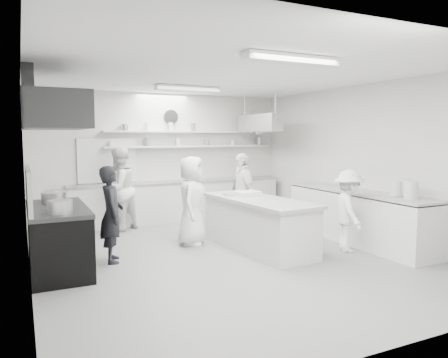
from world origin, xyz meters
name	(u,v)px	position (x,y,z in m)	size (l,w,h in m)	color
floor	(227,256)	(0.00, 0.00, -0.01)	(6.00, 7.00, 0.02)	gray
ceiling	(227,73)	(0.00, 0.00, 3.01)	(6.00, 7.00, 0.02)	white
wall_back	(163,157)	(0.00, 3.50, 1.50)	(6.00, 0.04, 3.00)	silver
wall_front	(396,192)	(0.00, -3.50, 1.50)	(6.00, 0.04, 3.00)	silver
wall_left	(26,174)	(-3.00, 0.00, 1.50)	(0.04, 7.00, 3.00)	silver
wall_right	(365,162)	(3.00, 0.00, 1.50)	(0.04, 7.00, 3.00)	silver
stove	(58,241)	(-2.60, 0.40, 0.45)	(0.80, 1.80, 0.90)	black
exhaust_hood	(53,112)	(-2.60, 0.40, 2.35)	(0.85, 2.00, 0.50)	#2B2B2E
back_counter	(179,201)	(0.30, 3.20, 0.46)	(5.00, 0.60, 0.92)	silver
shelf_lower	(192,146)	(0.70, 3.37, 1.75)	(4.20, 0.26, 0.04)	silver
shelf_upper	(192,132)	(0.70, 3.37, 2.10)	(4.20, 0.26, 0.04)	silver
pass_through_window	(107,161)	(-1.30, 3.48, 1.45)	(1.30, 0.04, 1.00)	black
wall_clock	(171,117)	(0.20, 3.46, 2.45)	(0.32, 0.32, 0.05)	silver
right_counter	(357,217)	(2.65, -0.20, 0.47)	(0.74, 3.30, 0.94)	silver
pot_rack	(259,123)	(2.00, 2.40, 2.30)	(0.30, 1.60, 0.40)	#A8A8A9
light_fixture_front	(291,59)	(0.00, -1.80, 2.94)	(1.30, 0.25, 0.10)	silver
light_fixture_rear	(187,89)	(0.00, 1.80, 2.94)	(1.30, 0.25, 0.10)	silver
prep_island	(258,225)	(0.69, 0.14, 0.43)	(0.87, 2.32, 0.86)	silver
stove_pot	(55,199)	(-2.60, 0.79, 1.02)	(0.41, 0.41, 0.22)	#A8A8A9
cook_stove	(112,214)	(-1.79, 0.49, 0.77)	(0.56, 0.37, 1.54)	black
cook_back	(119,189)	(-1.21, 2.73, 0.89)	(0.86, 0.67, 1.78)	white
cook_island_left	(192,201)	(-0.25, 0.98, 0.82)	(0.80, 0.52, 1.63)	white
cook_island_right	(242,193)	(1.03, 1.40, 0.83)	(0.97, 0.40, 1.65)	white
cook_right	(349,211)	(2.04, -0.64, 0.71)	(0.92, 0.53, 1.42)	white
bowl_island_a	(231,196)	(0.45, 0.75, 0.89)	(0.28, 0.28, 0.07)	#A8A8A9
bowl_island_b	(275,203)	(0.75, -0.30, 0.88)	(0.18, 0.18, 0.06)	silver
bowl_right	(395,197)	(2.66, -1.06, 0.97)	(0.23, 0.23, 0.06)	silver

